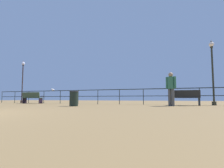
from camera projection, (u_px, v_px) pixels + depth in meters
name	position (u px, v px, depth m)	size (l,w,h in m)	color
pier_railing	(98.00, 93.00, 12.88)	(20.16, 0.05, 1.05)	#1E2626
bench_far_left	(32.00, 97.00, 14.15)	(1.73, 0.65, 0.90)	#364933
bench_near_left	(185.00, 97.00, 9.97)	(1.61, 0.72, 0.87)	black
lamppost_left	(23.00, 77.00, 16.11)	(0.30, 0.30, 3.88)	#322421
lamppost_center	(212.00, 68.00, 10.49)	(0.30, 0.30, 3.91)	#2A2B1E
person_by_bench	(171.00, 87.00, 9.29)	(0.54, 0.34, 1.78)	#494947
seagull_on_rail	(53.00, 90.00, 14.40)	(0.21, 0.37, 0.18)	white
trash_bin	(74.00, 99.00, 9.15)	(0.47, 0.47, 0.78)	black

